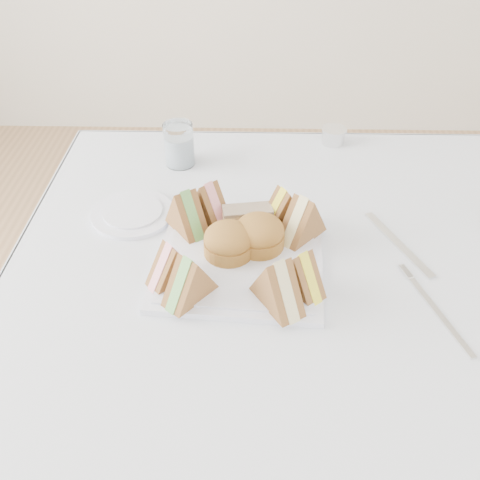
{
  "coord_description": "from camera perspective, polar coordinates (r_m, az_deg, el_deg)",
  "views": [
    {
      "loc": [
        -0.08,
        -0.7,
        1.37
      ],
      "look_at": [
        -0.09,
        0.02,
        0.8
      ],
      "focal_mm": 40.0,
      "sensor_mm": 36.0,
      "label": 1
    }
  ],
  "objects": [
    {
      "name": "sandwich_br_a",
      "position": [
        0.97,
        6.69,
        2.44
      ],
      "size": [
        0.1,
        0.1,
        0.09
      ],
      "primitive_type": null,
      "rotation": [
        0.0,
        0.0,
        -2.3
      ],
      "color": "#976337",
      "rests_on": "serving_plate"
    },
    {
      "name": "sandwich_fl_b",
      "position": [
        0.85,
        -5.44,
        -4.02
      ],
      "size": [
        0.09,
        0.1,
        0.08
      ],
      "primitive_type": null,
      "rotation": [
        0.0,
        0.0,
        0.86
      ],
      "color": "#976337",
      "rests_on": "serving_plate"
    },
    {
      "name": "fork",
      "position": [
        0.91,
        20.55,
        -7.54
      ],
      "size": [
        0.06,
        0.17,
        0.0
      ],
      "primitive_type": "cube",
      "rotation": [
        0.0,
        0.0,
        0.3
      ],
      "color": "silver",
      "rests_on": "tablecloth"
    },
    {
      "name": "tablecloth",
      "position": [
        0.94,
        5.74,
        -3.25
      ],
      "size": [
        1.02,
        1.02,
        0.01
      ],
      "primitive_type": "cube",
      "color": "silver",
      "rests_on": "table"
    },
    {
      "name": "side_plate",
      "position": [
        1.08,
        -11.34,
        2.78
      ],
      "size": [
        0.19,
        0.19,
        0.01
      ],
      "primitive_type": "cylinder",
      "rotation": [
        0.0,
        0.0,
        0.18
      ],
      "color": "silver",
      "rests_on": "tablecloth"
    },
    {
      "name": "table",
      "position": [
        1.22,
        4.6,
        -16.32
      ],
      "size": [
        0.9,
        0.9,
        0.74
      ],
      "primitive_type": "cube",
      "color": "brown",
      "rests_on": "floor"
    },
    {
      "name": "sandwich_bl_b",
      "position": [
        1.01,
        -3.33,
        4.15
      ],
      "size": [
        0.09,
        0.1,
        0.08
      ],
      "primitive_type": null,
      "rotation": [
        0.0,
        0.0,
        2.31
      ],
      "color": "#976337",
      "rests_on": "serving_plate"
    },
    {
      "name": "knife",
      "position": [
        1.03,
        16.49,
        -0.37
      ],
      "size": [
        0.09,
        0.19,
        0.0
      ],
      "primitive_type": "cube",
      "rotation": [
        0.0,
        0.0,
        0.41
      ],
      "color": "silver",
      "rests_on": "tablecloth"
    },
    {
      "name": "sandwich_br_b",
      "position": [
        1.0,
        4.6,
        3.6
      ],
      "size": [
        0.1,
        0.08,
        0.08
      ],
      "primitive_type": null,
      "rotation": [
        0.0,
        0.0,
        -2.58
      ],
      "color": "#976337",
      "rests_on": "serving_plate"
    },
    {
      "name": "sandwich_fl_a",
      "position": [
        0.88,
        -7.35,
        -2.37
      ],
      "size": [
        0.09,
        0.09,
        0.08
      ],
      "primitive_type": null,
      "rotation": [
        0.0,
        0.0,
        0.69
      ],
      "color": "#976337",
      "rests_on": "serving_plate"
    },
    {
      "name": "scone_left",
      "position": [
        0.93,
        -1.24,
        -0.12
      ],
      "size": [
        0.1,
        0.1,
        0.06
      ],
      "primitive_type": "cylinder",
      "rotation": [
        0.0,
        0.0,
        -0.14
      ],
      "color": "#A7742E",
      "rests_on": "serving_plate"
    },
    {
      "name": "serving_plate",
      "position": [
        0.95,
        0.0,
        -2.07
      ],
      "size": [
        0.31,
        0.31,
        0.01
      ],
      "primitive_type": "cube",
      "rotation": [
        0.0,
        0.0,
        -0.08
      ],
      "color": "silver",
      "rests_on": "tablecloth"
    },
    {
      "name": "pastry_slice",
      "position": [
        1.0,
        0.81,
        2.4
      ],
      "size": [
        0.1,
        0.05,
        0.04
      ],
      "primitive_type": "cube",
      "rotation": [
        0.0,
        0.0,
        0.16
      ],
      "color": "beige",
      "rests_on": "serving_plate"
    },
    {
      "name": "sandwich_fr_b",
      "position": [
        0.83,
        4.04,
        -4.55
      ],
      "size": [
        0.09,
        0.11,
        0.09
      ],
      "primitive_type": null,
      "rotation": [
        0.0,
        0.0,
        -1.0
      ],
      "color": "#976337",
      "rests_on": "serving_plate"
    },
    {
      "name": "scone_right",
      "position": [
        0.95,
        2.06,
        0.69
      ],
      "size": [
        0.12,
        0.12,
        0.06
      ],
      "primitive_type": "cylinder",
      "rotation": [
        0.0,
        0.0,
        0.34
      ],
      "color": "#A7742E",
      "rests_on": "serving_plate"
    },
    {
      "name": "sandwich_fr_a",
      "position": [
        0.86,
        6.57,
        -3.31
      ],
      "size": [
        0.09,
        0.09,
        0.08
      ],
      "primitive_type": null,
      "rotation": [
        0.0,
        0.0,
        -0.9
      ],
      "color": "#976337",
      "rests_on": "serving_plate"
    },
    {
      "name": "tea_strainer",
      "position": [
        1.32,
        9.93,
        10.81
      ],
      "size": [
        0.07,
        0.07,
        0.03
      ],
      "primitive_type": "cylinder",
      "rotation": [
        0.0,
        0.0,
        -0.12
      ],
      "color": "silver",
      "rests_on": "tablecloth"
    },
    {
      "name": "water_glass",
      "position": [
        1.21,
        -6.52,
        10.08
      ],
      "size": [
        0.08,
        0.08,
        0.1
      ],
      "primitive_type": "cylinder",
      "rotation": [
        0.0,
        0.0,
        -0.31
      ],
      "color": "white",
      "rests_on": "tablecloth"
    },
    {
      "name": "sandwich_bl_a",
      "position": [
        0.99,
        -5.76,
        3.15
      ],
      "size": [
        0.09,
        0.11,
        0.09
      ],
      "primitive_type": null,
      "rotation": [
        0.0,
        0.0,
        2.19
      ],
      "color": "#976337",
      "rests_on": "serving_plate"
    },
    {
      "name": "floor",
      "position": [
        1.54,
        3.85,
        -24.22
      ],
      "size": [
        4.0,
        4.0,
        0.0
      ],
      "primitive_type": "plane",
      "color": "#9E7751",
      "rests_on": "ground"
    }
  ]
}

